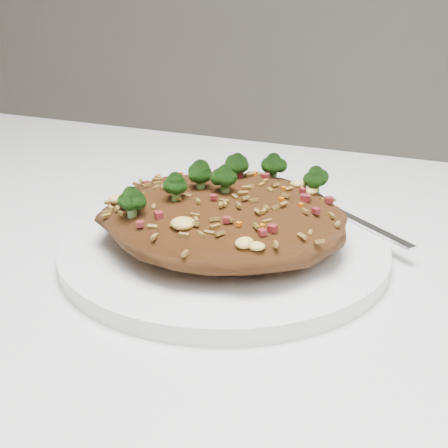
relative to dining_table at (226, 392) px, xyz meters
The scene contains 4 objects.
dining_table is the anchor object (origin of this frame).
plate 0.11m from the dining_table, 114.28° to the left, with size 0.27×0.27×0.01m, color white.
fried_rice 0.15m from the dining_table, 114.24° to the left, with size 0.20×0.18×0.07m.
fork 0.19m from the dining_table, 66.02° to the left, with size 0.14×0.11×0.00m.
Camera 1 is at (0.16, -0.37, 0.97)m, focal length 50.00 mm.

